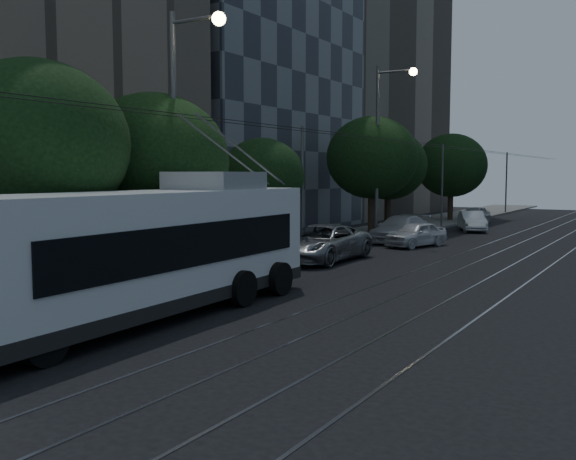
% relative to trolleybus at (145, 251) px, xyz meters
% --- Properties ---
extents(ground, '(120.00, 120.00, 0.00)m').
position_rel_trolleybus_xyz_m(ground, '(2.90, 2.49, -1.82)').
color(ground, black).
rests_on(ground, ground).
extents(sidewalk, '(5.00, 90.00, 0.15)m').
position_rel_trolleybus_xyz_m(sidewalk, '(-4.60, 22.49, -1.74)').
color(sidewalk, '#65635E').
rests_on(sidewalk, ground).
extents(tram_rails, '(4.52, 90.00, 0.02)m').
position_rel_trolleybus_xyz_m(tram_rails, '(5.40, 22.49, -1.81)').
color(tram_rails, gray).
rests_on(tram_rails, ground).
extents(overhead_wires, '(2.23, 90.00, 6.00)m').
position_rel_trolleybus_xyz_m(overhead_wires, '(-2.07, 22.49, 1.65)').
color(overhead_wires, black).
rests_on(overhead_wires, ground).
extents(building_glass_mid, '(14.40, 18.40, 26.80)m').
position_rel_trolleybus_xyz_m(building_glass_mid, '(-16.10, 24.49, 11.60)').
color(building_glass_mid, '#32353F').
rests_on(building_glass_mid, ground).
extents(building_tan_far, '(14.40, 22.40, 34.80)m').
position_rel_trolleybus_xyz_m(building_tan_far, '(-16.10, 44.49, 15.60)').
color(building_tan_far, gray).
rests_on(building_tan_far, ground).
extents(trolleybus, '(3.22, 13.28, 5.63)m').
position_rel_trolleybus_xyz_m(trolleybus, '(0.00, 0.00, 0.00)').
color(trolleybus, white).
rests_on(trolleybus, ground).
extents(pickup_silver, '(2.74, 5.86, 1.62)m').
position_rel_trolleybus_xyz_m(pickup_silver, '(-1.40, 12.51, -1.01)').
color(pickup_silver, gray).
rests_on(pickup_silver, ground).
extents(car_white_a, '(2.68, 4.22, 1.34)m').
position_rel_trolleybus_xyz_m(car_white_a, '(0.20, 20.14, -1.15)').
color(car_white_a, silver).
rests_on(car_white_a, ground).
extents(car_white_b, '(2.20, 5.23, 1.51)m').
position_rel_trolleybus_xyz_m(car_white_b, '(-1.40, 21.99, -1.07)').
color(car_white_b, silver).
rests_on(car_white_b, ground).
extents(car_white_c, '(3.01, 4.35, 1.36)m').
position_rel_trolleybus_xyz_m(car_white_c, '(0.20, 31.04, -1.14)').
color(car_white_c, silver).
rests_on(car_white_c, ground).
extents(car_white_d, '(1.81, 4.14, 1.39)m').
position_rel_trolleybus_xyz_m(car_white_d, '(-1.40, 37.49, -1.13)').
color(car_white_d, '#B7B7BB').
rests_on(car_white_d, ground).
extents(tree_0, '(5.36, 5.36, 7.14)m').
position_rel_trolleybus_xyz_m(tree_0, '(-3.68, -0.54, 2.89)').
color(tree_0, '#30251A').
rests_on(tree_0, ground).
extents(tree_1, '(5.34, 5.34, 6.69)m').
position_rel_trolleybus_xyz_m(tree_1, '(-3.60, 4.19, 2.46)').
color(tree_1, '#30251A').
rests_on(tree_1, ground).
extents(tree_2, '(3.88, 3.88, 5.51)m').
position_rel_trolleybus_xyz_m(tree_2, '(-4.10, 11.80, 1.92)').
color(tree_2, '#30251A').
rests_on(tree_2, ground).
extents(tree_3, '(5.55, 5.55, 7.37)m').
position_rel_trolleybus_xyz_m(tree_3, '(-3.87, 23.50, 3.04)').
color(tree_3, '#30251A').
rests_on(tree_3, ground).
extents(tree_4, '(5.02, 5.02, 6.72)m').
position_rel_trolleybus_xyz_m(tree_4, '(-4.10, 26.60, 2.63)').
color(tree_4, '#30251A').
rests_on(tree_4, ground).
extents(tree_5, '(5.75, 5.75, 7.18)m').
position_rel_trolleybus_xyz_m(tree_5, '(-3.90, 39.42, 2.76)').
color(tree_5, '#30251A').
rests_on(tree_5, ground).
extents(streetlamp_near, '(2.25, 0.44, 9.20)m').
position_rel_trolleybus_xyz_m(streetlamp_near, '(-2.03, 3.97, 3.77)').
color(streetlamp_near, '#5A5A5C').
rests_on(streetlamp_near, ground).
extents(streetlamp_far, '(2.43, 0.44, 10.04)m').
position_rel_trolleybus_xyz_m(streetlamp_far, '(-2.49, 22.00, 4.23)').
color(streetlamp_far, '#5A5A5C').
rests_on(streetlamp_far, ground).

